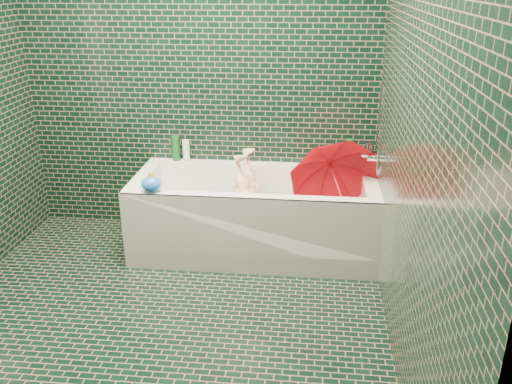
# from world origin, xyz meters

# --- Properties ---
(floor) EXTENTS (2.80, 2.80, 0.00)m
(floor) POSITION_xyz_m (0.00, 0.00, 0.00)
(floor) COLOR black
(floor) RESTS_ON ground
(wall_back) EXTENTS (2.80, 0.00, 2.80)m
(wall_back) POSITION_xyz_m (0.00, 1.40, 1.25)
(wall_back) COLOR black
(wall_back) RESTS_ON floor
(wall_right) EXTENTS (0.00, 2.80, 2.80)m
(wall_right) POSITION_xyz_m (1.30, 0.00, 1.25)
(wall_right) COLOR black
(wall_right) RESTS_ON floor
(bathtub) EXTENTS (1.70, 0.75, 0.55)m
(bathtub) POSITION_xyz_m (0.45, 1.01, 0.21)
(bathtub) COLOR white
(bathtub) RESTS_ON floor
(bath_mat) EXTENTS (1.35, 0.47, 0.01)m
(bath_mat) POSITION_xyz_m (0.45, 1.02, 0.16)
(bath_mat) COLOR green
(bath_mat) RESTS_ON bathtub
(water) EXTENTS (1.48, 0.53, 0.00)m
(water) POSITION_xyz_m (0.45, 1.02, 0.30)
(water) COLOR silver
(water) RESTS_ON bathtub
(faucet) EXTENTS (0.18, 0.19, 0.55)m
(faucet) POSITION_xyz_m (1.26, 1.02, 0.77)
(faucet) COLOR silver
(faucet) RESTS_ON wall_right
(child) EXTENTS (0.95, 0.57, 0.34)m
(child) POSITION_xyz_m (0.43, 0.98, 0.31)
(child) COLOR #F1AC96
(child) RESTS_ON bathtub
(umbrella) EXTENTS (0.77, 0.85, 0.82)m
(umbrella) POSITION_xyz_m (1.02, 0.93, 0.55)
(umbrella) COLOR red
(umbrella) RESTS_ON bathtub
(soap_bottle_a) EXTENTS (0.13, 0.13, 0.27)m
(soap_bottle_a) POSITION_xyz_m (1.25, 1.32, 0.55)
(soap_bottle_a) COLOR white
(soap_bottle_a) RESTS_ON bathtub
(soap_bottle_b) EXTENTS (0.08, 0.08, 0.17)m
(soap_bottle_b) POSITION_xyz_m (1.25, 1.33, 0.55)
(soap_bottle_b) COLOR #53207A
(soap_bottle_b) RESTS_ON bathtub
(soap_bottle_c) EXTENTS (0.16, 0.16, 0.18)m
(soap_bottle_c) POSITION_xyz_m (1.10, 1.32, 0.55)
(soap_bottle_c) COLOR #144924
(soap_bottle_c) RESTS_ON bathtub
(bottle_right_tall) EXTENTS (0.06, 0.06, 0.21)m
(bottle_right_tall) POSITION_xyz_m (1.11, 1.34, 0.66)
(bottle_right_tall) COLOR #144924
(bottle_right_tall) RESTS_ON bathtub
(bottle_right_pump) EXTENTS (0.06, 0.06, 0.20)m
(bottle_right_pump) POSITION_xyz_m (1.25, 1.32, 0.65)
(bottle_right_pump) COLOR silver
(bottle_right_pump) RESTS_ON bathtub
(bottle_left_tall) EXTENTS (0.08, 0.08, 0.19)m
(bottle_left_tall) POSITION_xyz_m (-0.19, 1.36, 0.64)
(bottle_left_tall) COLOR #144924
(bottle_left_tall) RESTS_ON bathtub
(bottle_left_short) EXTENTS (0.06, 0.06, 0.17)m
(bottle_left_short) POSITION_xyz_m (-0.10, 1.33, 0.63)
(bottle_left_short) COLOR white
(bottle_left_short) RESTS_ON bathtub
(rubber_duck) EXTENTS (0.11, 0.08, 0.09)m
(rubber_duck) POSITION_xyz_m (1.01, 1.33, 0.59)
(rubber_duck) COLOR #F1AA18
(rubber_duck) RESTS_ON bathtub
(bath_toy) EXTENTS (0.16, 0.15, 0.13)m
(bath_toy) POSITION_xyz_m (-0.19, 0.70, 0.61)
(bath_toy) COLOR blue
(bath_toy) RESTS_ON bathtub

